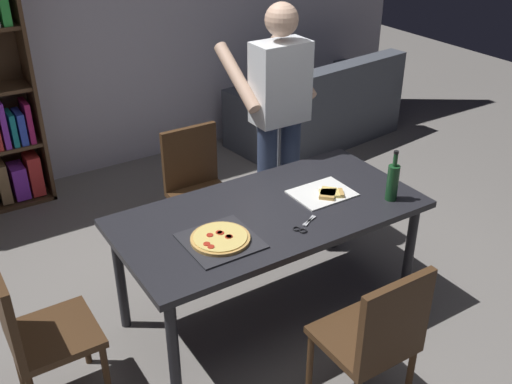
{
  "coord_description": "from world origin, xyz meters",
  "views": [
    {
      "loc": [
        -1.65,
        -2.46,
        2.5
      ],
      "look_at": [
        0.0,
        0.15,
        0.8
      ],
      "focal_mm": 41.68,
      "sensor_mm": 36.0,
      "label": 1
    }
  ],
  "objects_px": {
    "chair_left_end": "(34,329)",
    "pepperoni_pizza_on_tray": "(220,239)",
    "wine_bottle": "(393,181)",
    "dining_table": "(270,221)",
    "couch": "(318,113)",
    "chair_near_camera": "(376,336)",
    "person_serving_pizza": "(278,114)",
    "chair_far_side": "(198,183)",
    "kitchen_scissors": "(303,226)"
  },
  "relations": [
    {
      "from": "chair_left_end",
      "to": "pepperoni_pizza_on_tray",
      "type": "xyz_separation_m",
      "value": [
        0.98,
        -0.13,
        0.25
      ]
    },
    {
      "from": "wine_bottle",
      "to": "dining_table",
      "type": "bearing_deg",
      "value": 157.87
    },
    {
      "from": "dining_table",
      "to": "pepperoni_pizza_on_tray",
      "type": "bearing_deg",
      "value": -161.56
    },
    {
      "from": "couch",
      "to": "pepperoni_pizza_on_tray",
      "type": "xyz_separation_m",
      "value": [
        -2.31,
        -2.12,
        0.46
      ]
    },
    {
      "from": "chair_near_camera",
      "to": "couch",
      "type": "relative_size",
      "value": 0.5
    },
    {
      "from": "couch",
      "to": "person_serving_pizza",
      "type": "height_order",
      "value": "person_serving_pizza"
    },
    {
      "from": "dining_table",
      "to": "chair_left_end",
      "type": "bearing_deg",
      "value": 180.0
    },
    {
      "from": "chair_far_side",
      "to": "kitchen_scissors",
      "type": "xyz_separation_m",
      "value": [
        0.05,
        -1.19,
        0.24
      ]
    },
    {
      "from": "dining_table",
      "to": "kitchen_scissors",
      "type": "distance_m",
      "value": 0.27
    },
    {
      "from": "wine_bottle",
      "to": "chair_left_end",
      "type": "bearing_deg",
      "value": 172.34
    },
    {
      "from": "chair_far_side",
      "to": "chair_near_camera",
      "type": "bearing_deg",
      "value": -90.0
    },
    {
      "from": "chair_left_end",
      "to": "wine_bottle",
      "type": "relative_size",
      "value": 2.85
    },
    {
      "from": "couch",
      "to": "pepperoni_pizza_on_tray",
      "type": "bearing_deg",
      "value": -137.44
    },
    {
      "from": "pepperoni_pizza_on_tray",
      "to": "person_serving_pizza",
      "type": "bearing_deg",
      "value": 41.94
    },
    {
      "from": "chair_near_camera",
      "to": "wine_bottle",
      "type": "distance_m",
      "value": 1.01
    },
    {
      "from": "couch",
      "to": "wine_bottle",
      "type": "height_order",
      "value": "wine_bottle"
    },
    {
      "from": "person_serving_pizza",
      "to": "chair_near_camera",
      "type": "bearing_deg",
      "value": -108.13
    },
    {
      "from": "dining_table",
      "to": "chair_left_end",
      "type": "height_order",
      "value": "chair_left_end"
    },
    {
      "from": "chair_left_end",
      "to": "chair_near_camera",
      "type": "bearing_deg",
      "value": -34.01
    },
    {
      "from": "pepperoni_pizza_on_tray",
      "to": "wine_bottle",
      "type": "distance_m",
      "value": 1.1
    },
    {
      "from": "chair_left_end",
      "to": "person_serving_pizza",
      "type": "height_order",
      "value": "person_serving_pizza"
    },
    {
      "from": "chair_far_side",
      "to": "kitchen_scissors",
      "type": "bearing_deg",
      "value": -87.43
    },
    {
      "from": "chair_near_camera",
      "to": "chair_far_side",
      "type": "bearing_deg",
      "value": 90.0
    },
    {
      "from": "person_serving_pizza",
      "to": "pepperoni_pizza_on_tray",
      "type": "height_order",
      "value": "person_serving_pizza"
    },
    {
      "from": "couch",
      "to": "chair_left_end",
      "type": "bearing_deg",
      "value": -148.85
    },
    {
      "from": "kitchen_scissors",
      "to": "person_serving_pizza",
      "type": "bearing_deg",
      "value": 63.34
    },
    {
      "from": "chair_left_end",
      "to": "pepperoni_pizza_on_tray",
      "type": "height_order",
      "value": "chair_left_end"
    },
    {
      "from": "chair_near_camera",
      "to": "pepperoni_pizza_on_tray",
      "type": "xyz_separation_m",
      "value": [
        -0.4,
        0.8,
        0.25
      ]
    },
    {
      "from": "chair_far_side",
      "to": "couch",
      "type": "distance_m",
      "value": 2.19
    },
    {
      "from": "person_serving_pizza",
      "to": "chair_left_end",
      "type": "bearing_deg",
      "value": -159.66
    },
    {
      "from": "couch",
      "to": "wine_bottle",
      "type": "relative_size",
      "value": 5.66
    },
    {
      "from": "kitchen_scissors",
      "to": "chair_near_camera",
      "type": "bearing_deg",
      "value": -94.5
    },
    {
      "from": "pepperoni_pizza_on_tray",
      "to": "kitchen_scissors",
      "type": "bearing_deg",
      "value": -14.7
    },
    {
      "from": "dining_table",
      "to": "pepperoni_pizza_on_tray",
      "type": "relative_size",
      "value": 4.73
    },
    {
      "from": "dining_table",
      "to": "kitchen_scissors",
      "type": "relative_size",
      "value": 9.13
    },
    {
      "from": "chair_left_end",
      "to": "kitchen_scissors",
      "type": "height_order",
      "value": "chair_left_end"
    },
    {
      "from": "chair_far_side",
      "to": "couch",
      "type": "height_order",
      "value": "chair_far_side"
    },
    {
      "from": "chair_left_end",
      "to": "wine_bottle",
      "type": "distance_m",
      "value": 2.11
    },
    {
      "from": "couch",
      "to": "wine_bottle",
      "type": "xyz_separation_m",
      "value": [
        -1.23,
        -2.26,
        0.57
      ]
    },
    {
      "from": "dining_table",
      "to": "couch",
      "type": "xyz_separation_m",
      "value": [
        1.91,
        1.99,
        -0.37
      ]
    },
    {
      "from": "person_serving_pizza",
      "to": "pepperoni_pizza_on_tray",
      "type": "bearing_deg",
      "value": -138.06
    },
    {
      "from": "person_serving_pizza",
      "to": "pepperoni_pizza_on_tray",
      "type": "xyz_separation_m",
      "value": [
        -0.94,
        -0.85,
        -0.23
      ]
    },
    {
      "from": "chair_left_end",
      "to": "pepperoni_pizza_on_tray",
      "type": "distance_m",
      "value": 1.02
    },
    {
      "from": "person_serving_pizza",
      "to": "wine_bottle",
      "type": "bearing_deg",
      "value": -81.74
    },
    {
      "from": "couch",
      "to": "chair_far_side",
      "type": "bearing_deg",
      "value": -151.04
    },
    {
      "from": "wine_bottle",
      "to": "kitchen_scissors",
      "type": "bearing_deg",
      "value": 177.9
    },
    {
      "from": "dining_table",
      "to": "kitchen_scissors",
      "type": "height_order",
      "value": "kitchen_scissors"
    },
    {
      "from": "chair_near_camera",
      "to": "chair_far_side",
      "type": "relative_size",
      "value": 1.0
    },
    {
      "from": "dining_table",
      "to": "pepperoni_pizza_on_tray",
      "type": "height_order",
      "value": "pepperoni_pizza_on_tray"
    },
    {
      "from": "person_serving_pizza",
      "to": "kitchen_scissors",
      "type": "distance_m",
      "value": 1.11
    }
  ]
}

